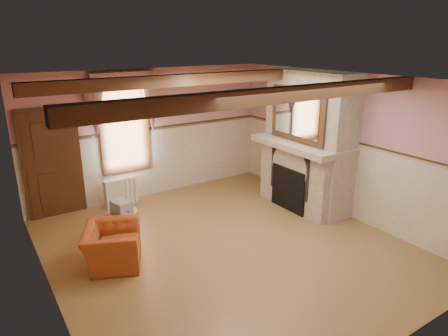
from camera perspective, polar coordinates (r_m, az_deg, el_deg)
floor at (r=6.95m, az=0.29°, el=-11.10°), size 5.50×6.00×0.01m
ceiling at (r=6.11m, az=0.34°, el=12.54°), size 5.50×6.00×0.01m
wall_back at (r=8.96m, az=-10.40°, el=4.91°), size 5.50×0.02×2.80m
wall_front at (r=4.41m, az=22.77°, el=-10.16°), size 5.50×0.02×2.80m
wall_left at (r=5.47m, az=-24.56°, el=-4.94°), size 0.02×6.00×2.80m
wall_right at (r=8.18m, az=16.61°, el=3.21°), size 0.02×6.00×2.80m
wainscot at (r=6.62m, az=0.30°, el=-5.41°), size 5.50×6.00×1.50m
chair_rail at (r=6.36m, az=0.32°, el=0.80°), size 5.50×6.00×0.08m
firebox at (r=8.33m, az=9.53°, el=-2.87°), size 0.20×0.95×0.90m
armchair at (r=6.57m, az=-15.66°, el=-10.64°), size 1.13×1.20×0.61m
side_table at (r=7.23m, az=-14.19°, el=-8.05°), size 0.69×0.69×0.55m
book_stack at (r=7.06m, az=-14.46°, el=-5.35°), size 0.33×0.38×0.20m
radiator at (r=8.71m, az=-14.52°, el=-3.33°), size 0.71×0.25×0.60m
bowl at (r=8.21m, az=11.09°, el=4.14°), size 0.36×0.36×0.09m
mantel_clock at (r=8.70m, az=7.87°, el=5.46°), size 0.14×0.24×0.20m
oil_lamp at (r=8.43m, az=9.49°, el=5.26°), size 0.11×0.11×0.28m
candle_red at (r=7.91m, az=13.28°, el=3.74°), size 0.06×0.06×0.16m
jar_yellow at (r=7.81m, az=14.06°, el=3.36°), size 0.06×0.06×0.12m
fireplace at (r=8.34m, az=12.03°, el=3.84°), size 0.85×2.00×2.80m
mantel at (r=8.22m, az=11.12°, el=3.41°), size 1.05×2.05×0.12m
overmantel_mirror at (r=7.97m, az=10.42°, el=7.49°), size 0.06×1.44×1.04m
door at (r=8.43m, az=-23.30°, el=0.43°), size 1.10×0.10×2.10m
window at (r=8.67m, az=-14.07°, el=5.93°), size 1.06×0.08×2.02m
window_drapes at (r=8.49m, az=-14.17°, el=9.79°), size 1.30×0.14×1.40m
ceiling_beam_front at (r=5.17m, az=7.84°, el=10.28°), size 5.50×0.18×0.20m
ceiling_beam_back at (r=7.14m, az=-5.13°, el=12.45°), size 5.50×0.18×0.20m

